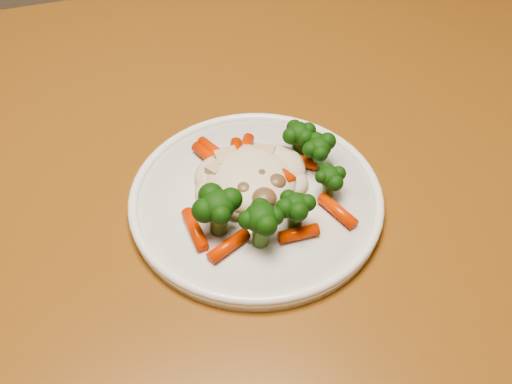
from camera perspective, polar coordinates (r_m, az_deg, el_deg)
dining_table at (r=0.72m, az=0.88°, el=-4.89°), size 1.35×0.94×0.75m
plate at (r=0.63m, az=0.00°, el=-0.85°), size 0.25×0.25×0.01m
meal at (r=0.62m, az=0.51°, el=0.70°), size 0.17×0.17×0.05m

